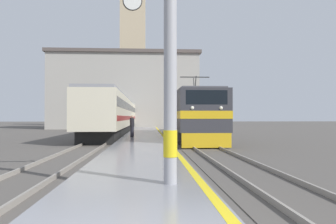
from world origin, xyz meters
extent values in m
plane|color=#514C47|center=(0.00, 30.00, 0.00)|extent=(200.00, 200.00, 0.00)
cube|color=gray|center=(0.00, 25.00, 0.14)|extent=(3.31, 140.00, 0.28)
cube|color=yellow|center=(1.51, 25.00, 0.28)|extent=(0.20, 140.00, 0.00)
cube|color=#514C47|center=(3.52, 25.00, 0.01)|extent=(2.83, 140.00, 0.02)
cube|color=gray|center=(2.80, 25.00, 0.09)|extent=(0.07, 140.00, 0.14)
cube|color=gray|center=(4.24, 25.00, 0.09)|extent=(0.07, 140.00, 0.14)
cube|color=#514C47|center=(-3.06, 25.00, 0.01)|extent=(2.83, 140.00, 0.02)
cube|color=gray|center=(-3.78, 25.00, 0.09)|extent=(0.07, 140.00, 0.14)
cube|color=gray|center=(-2.34, 25.00, 0.09)|extent=(0.07, 140.00, 0.14)
cube|color=black|center=(3.52, 23.08, 0.45)|extent=(2.46, 16.82, 0.90)
cube|color=#333338|center=(3.52, 23.08, 2.16)|extent=(2.90, 18.28, 2.52)
cube|color=gold|center=(3.52, 23.08, 1.91)|extent=(2.92, 18.30, 0.44)
cube|color=gold|center=(3.52, 14.09, 0.50)|extent=(2.76, 0.30, 0.81)
cube|color=black|center=(3.52, 14.00, 2.87)|extent=(2.32, 0.12, 0.80)
sphere|color=white|center=(2.72, 13.96, 2.28)|extent=(0.20, 0.20, 0.20)
sphere|color=white|center=(4.32, 13.96, 2.28)|extent=(0.20, 0.20, 0.20)
cube|color=#4C4C51|center=(3.52, 23.08, 3.48)|extent=(2.61, 17.37, 0.12)
cylinder|color=#333333|center=(3.52, 18.16, 4.04)|extent=(0.06, 0.63, 1.03)
cylinder|color=#333333|center=(3.52, 18.86, 4.04)|extent=(0.06, 0.63, 1.03)
cube|color=#262626|center=(3.52, 18.51, 4.54)|extent=(2.03, 0.08, 0.06)
cube|color=black|center=(-3.06, 42.40, 0.45)|extent=(2.46, 50.90, 0.90)
cube|color=beige|center=(-3.06, 42.40, 2.24)|extent=(2.90, 53.03, 2.68)
cube|color=black|center=(-3.06, 42.40, 2.77)|extent=(2.92, 51.97, 0.64)
cube|color=maroon|center=(-3.06, 42.40, 1.70)|extent=(2.92, 51.97, 0.36)
cube|color=gray|center=(-3.06, 42.40, 3.68)|extent=(2.67, 53.03, 0.20)
cylinder|color=#9E9EA3|center=(0.80, 3.51, 4.32)|extent=(0.29, 0.29, 8.07)
cylinder|color=yellow|center=(0.80, 3.51, 1.18)|extent=(0.31, 0.31, 0.60)
cylinder|color=#23232D|center=(-0.89, 20.83, 0.67)|extent=(0.26, 0.26, 0.78)
cylinder|color=black|center=(-0.89, 20.83, 1.39)|extent=(0.34, 0.34, 0.65)
sphere|color=tan|center=(-0.89, 20.83, 1.82)|extent=(0.21, 0.21, 0.21)
cube|color=tan|center=(-2.60, 59.88, 13.47)|extent=(4.76, 4.76, 26.94)
cylinder|color=black|center=(-2.60, 57.48, 23.61)|extent=(3.64, 0.06, 3.64)
cylinder|color=white|center=(-2.60, 57.45, 23.61)|extent=(3.34, 0.10, 3.34)
cube|color=#A8A399|center=(-3.30, 49.04, 5.64)|extent=(22.45, 9.91, 11.27)
cube|color=#564C47|center=(-3.30, 49.04, 11.52)|extent=(23.05, 10.51, 0.50)
camera|label=1|loc=(0.29, -3.83, 1.78)|focal=35.00mm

